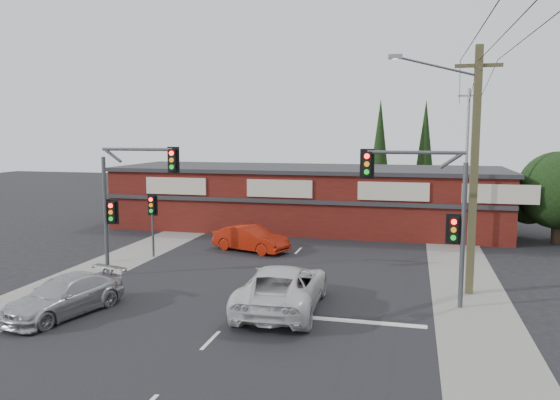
% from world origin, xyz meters
% --- Properties ---
extents(ground, '(120.00, 120.00, 0.00)m').
position_xyz_m(ground, '(0.00, 0.00, 0.00)').
color(ground, black).
rests_on(ground, ground).
extents(road_strip, '(14.00, 70.00, 0.01)m').
position_xyz_m(road_strip, '(0.00, 5.00, 0.01)').
color(road_strip, black).
rests_on(road_strip, ground).
extents(verge_left, '(3.00, 70.00, 0.02)m').
position_xyz_m(verge_left, '(-8.50, 5.00, 0.01)').
color(verge_left, gray).
rests_on(verge_left, ground).
extents(verge_right, '(3.00, 70.00, 0.02)m').
position_xyz_m(verge_right, '(8.50, 5.00, 0.01)').
color(verge_right, gray).
rests_on(verge_right, ground).
extents(stop_line, '(6.50, 0.35, 0.01)m').
position_xyz_m(stop_line, '(3.50, -1.50, 0.01)').
color(stop_line, silver).
rests_on(stop_line, ground).
extents(white_suv, '(3.01, 6.15, 1.68)m').
position_xyz_m(white_suv, '(1.50, -0.77, 0.84)').
color(white_suv, silver).
rests_on(white_suv, ground).
extents(silver_suv, '(3.07, 5.07, 1.37)m').
position_xyz_m(silver_suv, '(-6.07, -3.24, 0.69)').
color(silver_suv, '#ACAEB1').
rests_on(silver_suv, ground).
extents(red_sedan, '(4.65, 2.91, 1.45)m').
position_xyz_m(red_sedan, '(-2.57, 8.60, 0.72)').
color(red_sedan, '#991A09').
rests_on(red_sedan, ground).
extents(lane_dashes, '(0.12, 37.97, 0.01)m').
position_xyz_m(lane_dashes, '(0.00, 0.19, 0.02)').
color(lane_dashes, silver).
rests_on(lane_dashes, ground).
extents(shop_building, '(27.30, 8.40, 4.22)m').
position_xyz_m(shop_building, '(-0.99, 16.99, 2.13)').
color(shop_building, '#4D130F').
rests_on(shop_building, ground).
extents(tree_cluster, '(5.90, 5.10, 5.50)m').
position_xyz_m(tree_cluster, '(14.69, 15.44, 2.90)').
color(tree_cluster, '#2D2116').
rests_on(tree_cluster, ground).
extents(conifer_near, '(1.80, 1.80, 9.25)m').
position_xyz_m(conifer_near, '(3.50, 24.00, 5.48)').
color(conifer_near, '#2D2116').
rests_on(conifer_near, ground).
extents(conifer_far, '(1.80, 1.80, 9.25)m').
position_xyz_m(conifer_far, '(7.00, 26.00, 5.48)').
color(conifer_far, '#2D2116').
rests_on(conifer_far, ground).
extents(traffic_mast_left, '(3.77, 0.27, 5.97)m').
position_xyz_m(traffic_mast_left, '(-6.43, 2.00, 3.93)').
color(traffic_mast_left, '#47494C').
rests_on(traffic_mast_left, ground).
extents(traffic_mast_right, '(3.96, 0.27, 5.97)m').
position_xyz_m(traffic_mast_right, '(6.86, 1.00, 3.95)').
color(traffic_mast_right, '#47494C').
rests_on(traffic_mast_right, ground).
extents(pedestal_signal, '(0.55, 0.27, 3.38)m').
position_xyz_m(pedestal_signal, '(-7.20, 6.01, 2.41)').
color(pedestal_signal, '#47494C').
rests_on(pedestal_signal, ground).
extents(utility_pole, '(4.38, 0.59, 10.00)m').
position_xyz_m(utility_pole, '(8.36, 2.99, 5.40)').
color(utility_pole, brown).
rests_on(utility_pole, ground).
extents(steel_pole, '(1.20, 0.16, 9.00)m').
position_xyz_m(steel_pole, '(9.00, 12.00, 4.70)').
color(steel_pole, gray).
rests_on(steel_pole, ground).
extents(power_lines, '(2.01, 29.00, 1.22)m').
position_xyz_m(power_lines, '(8.47, -2.47, 9.04)').
color(power_lines, black).
rests_on(power_lines, ground).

